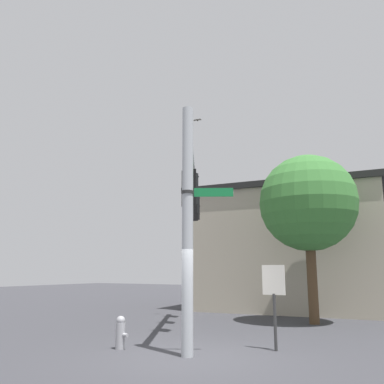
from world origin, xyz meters
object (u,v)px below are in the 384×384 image
bird_flying (197,120)px  fire_hydrant (120,332)px  traffic_light_nearest_pole (192,188)px  traffic_light_mid_outer (195,207)px  street_name_sign (199,192)px  historical_marker (274,294)px  traffic_light_mid_inner (193,199)px

bird_flying → fire_hydrant: size_ratio=0.45×
traffic_light_nearest_pole → bird_flying: (-1.86, 3.71, 4.02)m
traffic_light_nearest_pole → traffic_light_mid_outer: size_ratio=1.00×
street_name_sign → fire_hydrant: street_name_sign is taller
traffic_light_mid_outer → fire_hydrant: traffic_light_mid_outer is taller
fire_hydrant → historical_marker: 4.10m
street_name_sign → bird_flying: bearing=119.7°
fire_hydrant → traffic_light_nearest_pole: bearing=79.4°
traffic_light_nearest_pole → traffic_light_mid_inner: bearing=118.4°
traffic_light_mid_outer → traffic_light_nearest_pole: bearing=-61.6°
street_name_sign → traffic_light_mid_inner: bearing=121.6°
fire_hydrant → historical_marker: (3.55, 1.80, 0.99)m
traffic_light_mid_inner → fire_hydrant: size_ratio=1.59×
street_name_sign → traffic_light_mid_outer: bearing=120.7°
traffic_light_mid_inner → street_name_sign: size_ratio=1.11×
street_name_sign → bird_flying: 8.65m
traffic_light_nearest_pole → fire_hydrant: size_ratio=1.59×
traffic_light_mid_inner → traffic_light_nearest_pole: bearing=-61.6°
traffic_light_mid_outer → street_name_sign: (3.67, -6.19, -0.73)m
traffic_light_mid_outer → fire_hydrant: 7.81m
traffic_light_mid_outer → historical_marker: traffic_light_mid_outer is taller
traffic_light_nearest_pole → fire_hydrant: 5.10m
bird_flying → traffic_light_mid_inner: bearing=-65.1°
traffic_light_mid_outer → street_name_sign: 7.23m
traffic_light_mid_inner → street_name_sign: bearing=-58.4°
traffic_light_mid_outer → historical_marker: size_ratio=0.62×
bird_flying → historical_marker: (4.89, -4.70, -7.27)m
street_name_sign → historical_marker: size_ratio=0.55×
bird_flying → historical_marker: bearing=-43.8°
traffic_light_nearest_pole → fire_hydrant: (-0.52, -2.78, -4.24)m
traffic_light_mid_inner → street_name_sign: (2.70, -4.38, -0.73)m
traffic_light_nearest_pole → historical_marker: traffic_light_nearest_pole is taller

